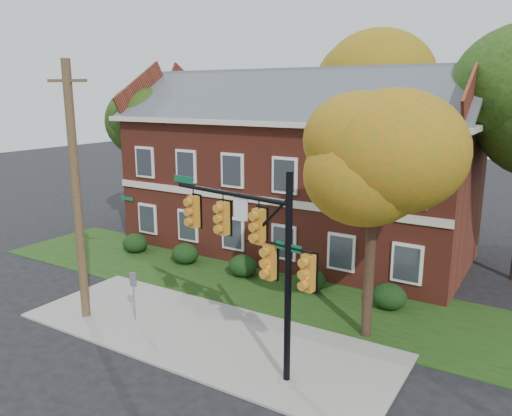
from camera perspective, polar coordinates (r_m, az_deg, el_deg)
The scene contains 15 objects.
ground at distance 17.90m, azimuth -8.06°, elevation -15.42°, with size 120.00×120.00×0.00m, color black.
sidewalk at distance 18.57m, azimuth -6.05°, elevation -14.12°, with size 14.00×5.00×0.08m, color gray.
grass_strip at distance 22.37m, azimuth 1.86°, elevation -9.25°, with size 30.00×6.00×0.04m, color #193811.
apartment_building at distance 27.13m, azimuth 4.52°, elevation 5.54°, with size 18.80×8.80×9.74m.
hedge_far_left at distance 27.98m, azimuth -13.65°, elevation -3.92°, with size 1.40×1.26×1.05m, color black.
hedge_left at distance 25.70m, azimuth -8.09°, elevation -5.19°, with size 1.40×1.26×1.05m, color black.
hedge_center at distance 23.72m, azimuth -1.51°, elevation -6.62°, with size 1.40×1.26×1.05m, color black.
hedge_right at distance 22.12m, azimuth 6.19°, elevation -8.17°, with size 1.40×1.26×1.05m, color black.
hedge_far_right at distance 20.99m, azimuth 14.97°, elevation -9.75°, with size 1.40×1.26×1.05m, color black.
tree_near_right at distance 16.75m, azimuth 14.10°, elevation 6.39°, with size 4.50×4.25×8.58m.
tree_left_rear at distance 31.74m, azimuth -12.44°, elevation 9.42°, with size 5.40×5.10×8.88m.
tree_far_rear at distance 33.62m, azimuth 13.02°, elevation 13.27°, with size 6.84×6.46×11.52m.
traffic_signal at distance 14.83m, azimuth 0.18°, elevation -4.66°, with size 5.69×1.12×6.42m.
utility_pole at distance 19.42m, azimuth -19.84°, elevation 1.58°, with size 1.46×0.57×9.66m.
sign_post at distance 19.49m, azimuth -13.83°, elevation -8.92°, with size 0.29×0.08×1.96m.
Camera 1 is at (10.22, -12.02, 8.47)m, focal length 35.00 mm.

